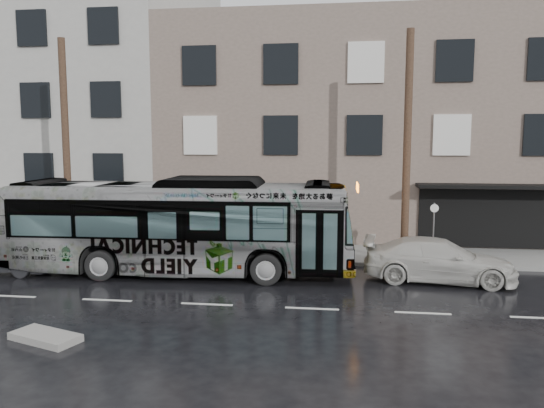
{
  "coord_description": "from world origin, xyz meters",
  "views": [
    {
      "loc": [
        4.02,
        -17.75,
        4.96
      ],
      "look_at": [
        1.34,
        2.5,
        2.51
      ],
      "focal_mm": 35.0,
      "sensor_mm": 36.0,
      "label": 1
    }
  ],
  "objects": [
    {
      "name": "building_taupe",
      "position": [
        5.0,
        12.7,
        5.5
      ],
      "size": [
        20.0,
        12.0,
        11.0
      ],
      "primitive_type": "cube",
      "color": "gray",
      "rests_on": "ground"
    },
    {
      "name": "white_sedan",
      "position": [
        7.46,
        1.2,
        0.76
      ],
      "size": [
        5.42,
        2.68,
        1.51
      ],
      "primitive_type": "imported",
      "rotation": [
        0.0,
        0.0,
        1.46
      ],
      "color": "beige",
      "rests_on": "ground"
    },
    {
      "name": "bus",
      "position": [
        -1.97,
        1.09,
        1.8
      ],
      "size": [
        13.03,
        3.47,
        3.6
      ],
      "primitive_type": "imported",
      "rotation": [
        0.0,
        0.0,
        1.6
      ],
      "color": "#B2B2B2",
      "rests_on": "ground"
    },
    {
      "name": "utility_pole_front",
      "position": [
        6.5,
        3.3,
        4.65
      ],
      "size": [
        0.3,
        0.3,
        9.0
      ],
      "primitive_type": "cylinder",
      "color": "brown",
      "rests_on": "sidewalk"
    },
    {
      "name": "utility_pole_rear",
      "position": [
        -7.5,
        3.3,
        4.65
      ],
      "size": [
        0.3,
        0.3,
        9.0
      ],
      "primitive_type": "cylinder",
      "color": "brown",
      "rests_on": "sidewalk"
    },
    {
      "name": "slush_pile",
      "position": [
        -3.25,
        -5.89,
        0.09
      ],
      "size": [
        1.96,
        1.36,
        0.18
      ],
      "primitive_type": "cube",
      "rotation": [
        0.0,
        0.0,
        -0.34
      ],
      "color": "gray",
      "rests_on": "ground"
    },
    {
      "name": "ground",
      "position": [
        0.0,
        0.0,
        0.0
      ],
      "size": [
        120.0,
        120.0,
        0.0
      ],
      "primitive_type": "plane",
      "color": "black",
      "rests_on": "ground"
    },
    {
      "name": "sidewalk",
      "position": [
        0.0,
        4.9,
        0.07
      ],
      "size": [
        90.0,
        3.6,
        0.15
      ],
      "primitive_type": "cube",
      "color": "gray",
      "rests_on": "ground"
    },
    {
      "name": "sign_post",
      "position": [
        7.6,
        3.3,
        1.35
      ],
      "size": [
        0.06,
        0.06,
        2.4
      ],
      "primitive_type": "cylinder",
      "color": "slate",
      "rests_on": "sidewalk"
    }
  ]
}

